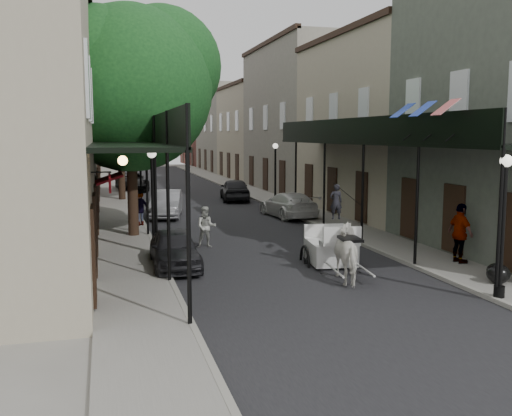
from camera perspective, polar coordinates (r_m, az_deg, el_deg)
ground at (r=16.01m, az=6.75°, el=-8.39°), size 140.00×140.00×0.00m
road at (r=35.05m, az=-5.46°, el=0.22°), size 8.00×90.00×0.01m
sidewalk_left at (r=34.57m, az=-13.66°, el=0.04°), size 2.20×90.00×0.12m
sidewalk_right at (r=36.20m, az=2.37°, el=0.56°), size 2.20×90.00×0.12m
building_row_left at (r=44.40m, az=-18.90°, el=8.13°), size 5.00×80.00×10.50m
building_row_right at (r=46.58m, az=2.95°, el=8.46°), size 5.00×80.00×10.50m
gallery_left at (r=21.30m, az=-12.49°, el=6.43°), size 2.20×18.05×4.88m
gallery_right at (r=23.76m, az=11.42°, el=6.53°), size 2.20×18.05×4.88m
tree_near at (r=24.62m, az=-11.59°, el=12.23°), size 7.31×6.80×9.63m
tree_far at (r=38.53m, az=-12.95°, el=9.40°), size 6.45×6.00×8.61m
lamppost_right_near at (r=15.93m, az=23.46°, el=-1.48°), size 0.32×0.32×3.71m
lamppost_left at (r=20.49m, az=-10.28°, el=0.84°), size 0.32×0.32×3.71m
lamppost_right_far at (r=33.85m, az=1.94°, el=3.47°), size 0.32×0.32×3.71m
horse at (r=17.12m, az=9.47°, el=-4.54°), size 1.13×2.07×1.67m
carriage at (r=19.52m, az=7.18°, el=-2.29°), size 1.89×2.60×2.79m
pedestrian_walking at (r=22.05m, az=-5.01°, el=-1.91°), size 0.87×0.74×1.59m
pedestrian_sidewalk_left at (r=27.10m, az=-11.61°, el=0.14°), size 1.31×1.21×1.77m
pedestrian_sidewalk_right at (r=19.91m, az=19.77°, el=-2.39°), size 0.53×1.18×1.98m
car_left_near at (r=18.79m, az=-8.14°, el=-4.05°), size 1.59×3.79×1.28m
car_left_mid at (r=30.43m, az=-8.96°, el=0.41°), size 2.24×4.48×1.41m
car_left_far at (r=45.80m, az=-12.30°, el=2.61°), size 2.53×5.09×1.39m
car_right_near at (r=30.03m, az=3.25°, el=0.32°), size 2.26×4.74×1.33m
car_right_far at (r=37.65m, az=-2.14°, el=1.86°), size 2.31×4.53×1.48m
trash_bags at (r=17.92m, az=23.02°, el=-5.97°), size 0.92×1.07×0.56m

